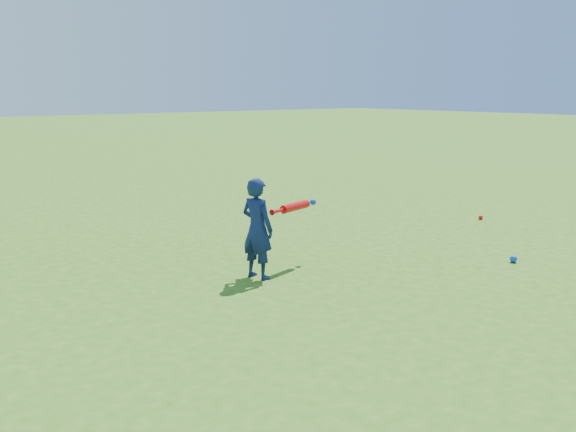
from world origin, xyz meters
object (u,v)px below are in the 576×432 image
object	(u,v)px
child	(257,229)
ground_ball_blue	(513,259)
ground_ball_red	(481,217)
bat_swing	(297,206)

from	to	relation	value
child	ground_ball_blue	bearing A→B (deg)	-129.40
child	ground_ball_red	world-z (taller)	child
ground_ball_red	bat_swing	size ratio (longest dim) A/B	0.09
ground_ball_blue	ground_ball_red	bearing A→B (deg)	43.10
child	ground_ball_red	xyz separation A→B (m)	(4.09, 0.32, -0.46)
ground_ball_blue	bat_swing	size ratio (longest dim) A/B	0.10
ground_ball_red	bat_swing	bearing A→B (deg)	-176.57
bat_swing	ground_ball_red	bearing A→B (deg)	-11.87
child	bat_swing	bearing A→B (deg)	-91.69
bat_swing	ground_ball_blue	bearing A→B (deg)	-51.41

